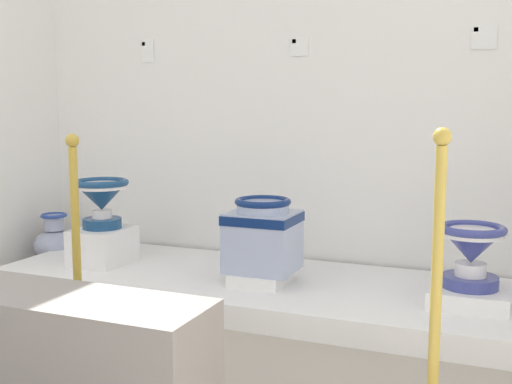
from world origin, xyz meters
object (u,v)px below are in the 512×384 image
at_px(antique_toilet_rightmost, 471,248).
at_px(info_placard_third, 484,36).
at_px(antique_toilet_slender_white, 263,233).
at_px(info_placard_first, 148,51).
at_px(museum_bench, 63,348).
at_px(plinth_block_central_ornate, 103,246).
at_px(info_placard_second, 299,46).
at_px(plinth_block_slender_white, 263,276).
at_px(antique_toilet_central_ornate, 101,196).
at_px(stanchion_post_near_right, 435,327).
at_px(plinth_block_rightmost, 469,296).
at_px(stanchion_post_near_left, 78,280).
at_px(decorative_vase_companion, 55,243).

xyz_separation_m(antique_toilet_rightmost, info_placard_third, (-0.02, 0.58, 1.05)).
relative_size(antique_toilet_slender_white, info_placard_first, 2.60).
bearing_deg(museum_bench, antique_toilet_rightmost, 46.07).
height_order(plinth_block_central_ornate, museum_bench, museum_bench).
bearing_deg(info_placard_second, info_placard_first, 180.00).
bearing_deg(antique_toilet_slender_white, museum_bench, -100.10).
bearing_deg(info_placard_third, museum_bench, -123.61).
bearing_deg(plinth_block_slender_white, info_placard_first, 150.97).
bearing_deg(info_placard_first, plinth_block_central_ornate, -88.24).
height_order(antique_toilet_central_ornate, info_placard_second, info_placard_second).
relative_size(antique_toilet_rightmost, stanchion_post_near_right, 0.32).
relative_size(plinth_block_rightmost, antique_toilet_rightmost, 1.16).
bearing_deg(antique_toilet_slender_white, plinth_block_slender_white, -135.00).
height_order(antique_toilet_slender_white, antique_toilet_rightmost, antique_toilet_slender_white).
xyz_separation_m(info_placard_third, museum_bench, (-1.30, -1.95, -1.25)).
height_order(antique_toilet_slender_white, info_placard_first, info_placard_first).
height_order(plinth_block_slender_white, stanchion_post_near_right, stanchion_post_near_right).
distance_m(stanchion_post_near_left, stanchion_post_near_right, 1.66).
distance_m(antique_toilet_central_ornate, museum_bench, 1.62).
distance_m(antique_toilet_central_ornate, antique_toilet_slender_white, 1.07).
height_order(antique_toilet_rightmost, info_placard_second, info_placard_second).
relative_size(antique_toilet_slender_white, stanchion_post_near_left, 0.42).
height_order(info_placard_second, info_placard_third, info_placard_third).
bearing_deg(antique_toilet_rightmost, museum_bench, -133.93).
xyz_separation_m(info_placard_first, info_placard_third, (2.13, 0.00, 0.00)).
relative_size(decorative_vase_companion, museum_bench, 0.31).
relative_size(plinth_block_central_ornate, museum_bench, 0.32).
relative_size(antique_toilet_rightmost, info_placard_third, 2.39).
xyz_separation_m(antique_toilet_slender_white, antique_toilet_rightmost, (1.07, 0.01, 0.01)).
xyz_separation_m(plinth_block_slender_white, antique_toilet_slender_white, (0.00, 0.00, 0.24)).
height_order(antique_toilet_slender_white, decorative_vase_companion, antique_toilet_slender_white).
relative_size(info_placard_second, decorative_vase_companion, 0.32).
relative_size(info_placard_third, museum_bench, 0.12).
bearing_deg(plinth_block_central_ornate, info_placard_third, 15.50).
relative_size(plinth_block_slender_white, stanchion_post_near_right, 0.35).
distance_m(info_placard_first, info_placard_third, 2.13).
xyz_separation_m(plinth_block_slender_white, stanchion_post_near_left, (-0.64, -0.76, 0.10)).
bearing_deg(museum_bench, antique_toilet_slender_white, 79.90).
distance_m(antique_toilet_rightmost, decorative_vase_companion, 2.74).
distance_m(antique_toilet_rightmost, stanchion_post_near_right, 0.92).
xyz_separation_m(stanchion_post_near_left, stanchion_post_near_right, (1.66, -0.14, 0.04)).
height_order(decorative_vase_companion, stanchion_post_near_left, stanchion_post_near_left).
relative_size(plinth_block_rightmost, info_placard_second, 3.31).
height_order(plinth_block_rightmost, antique_toilet_rightmost, antique_toilet_rightmost).
height_order(plinth_block_slender_white, stanchion_post_near_left, stanchion_post_near_left).
relative_size(antique_toilet_rightmost, info_placard_second, 2.84).
bearing_deg(plinth_block_slender_white, plinth_block_central_ornate, 179.42).
bearing_deg(stanchion_post_near_left, info_placard_second, 64.64).
bearing_deg(stanchion_post_near_left, antique_toilet_central_ornate, 118.34).
height_order(info_placard_third, museum_bench, info_placard_third).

